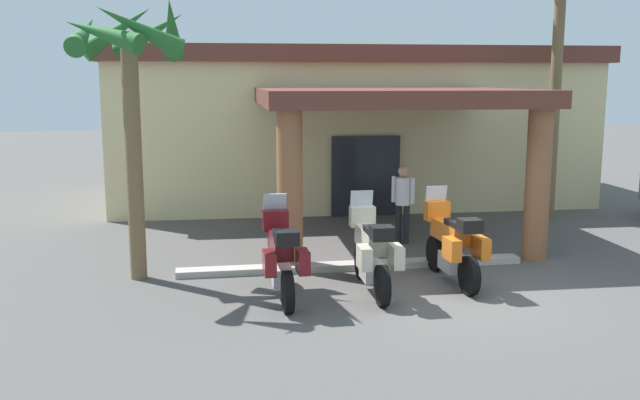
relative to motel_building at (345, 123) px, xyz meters
name	(u,v)px	position (x,y,z in m)	size (l,w,h in m)	color
ground_plane	(455,291)	(-0.09, -9.88, -2.25)	(80.00, 80.00, 0.00)	#514F4C
motel_building	(345,123)	(0.00, 0.00, 0.00)	(13.83, 12.36, 4.42)	beige
motorcycle_maroon	(281,257)	(-3.05, -9.79, -1.55)	(0.71, 2.21, 1.61)	black
motorcycle_cream	(372,252)	(-1.52, -9.71, -1.55)	(0.71, 2.21, 1.61)	black
motorcycle_orange	(453,244)	(0.02, -9.39, -1.55)	(0.72, 2.21, 1.61)	black
pedestrian	(403,198)	(0.00, -6.30, -1.26)	(0.44, 0.36, 1.71)	black
palm_tree_near_portico	(560,5)	(4.57, -4.13, 3.11)	(2.37, 2.57, 6.91)	brown
palm_tree_roadside	(129,63)	(-5.47, -8.20, 1.57)	(2.17, 2.31, 4.98)	brown
curb_strip	(353,266)	(-1.52, -8.22, -2.19)	(6.60, 0.36, 0.12)	#ADA89E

